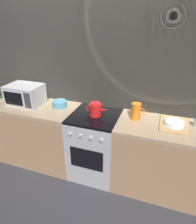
% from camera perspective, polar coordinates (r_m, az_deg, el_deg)
% --- Properties ---
extents(ground_plane, '(8.00, 8.00, 0.00)m').
position_cam_1_polar(ground_plane, '(2.93, -0.81, -16.79)').
color(ground_plane, '#2D2D33').
extents(back_wall, '(3.60, 0.05, 2.40)m').
position_cam_1_polar(back_wall, '(2.57, 1.49, 8.16)').
color(back_wall, '#B2AD9E').
rests_on(back_wall, ground_plane).
extents(counter_left, '(1.20, 0.60, 0.90)m').
position_cam_1_polar(counter_left, '(3.02, -17.23, -5.92)').
color(counter_left, '#997251').
rests_on(counter_left, ground_plane).
extents(stove_unit, '(0.60, 0.63, 0.90)m').
position_cam_1_polar(stove_unit, '(2.64, -0.88, -9.66)').
color(stove_unit, '#9E9EA3').
rests_on(stove_unit, ground_plane).
extents(counter_right, '(1.20, 0.60, 0.90)m').
position_cam_1_polar(counter_right, '(2.54, 19.11, -13.03)').
color(counter_right, '#997251').
rests_on(counter_right, ground_plane).
extents(microwave, '(0.46, 0.35, 0.27)m').
position_cam_1_polar(microwave, '(2.85, -20.52, 4.79)').
color(microwave, '#B2B2B7').
rests_on(microwave, counter_left).
extents(kettle, '(0.28, 0.15, 0.17)m').
position_cam_1_polar(kettle, '(2.37, -0.74, 0.78)').
color(kettle, red).
rests_on(kettle, stove_unit).
extents(mixing_bowl, '(0.20, 0.20, 0.08)m').
position_cam_1_polar(mixing_bowl, '(2.67, -11.22, 2.40)').
color(mixing_bowl, teal).
rests_on(mixing_bowl, counter_left).
extents(pitcher, '(0.16, 0.11, 0.20)m').
position_cam_1_polar(pitcher, '(2.32, 11.04, 0.19)').
color(pitcher, orange).
rests_on(pitcher, counter_right).
extents(dish_pile, '(0.30, 0.40, 0.07)m').
position_cam_1_polar(dish_pile, '(2.33, 21.32, -3.21)').
color(dish_pile, tan).
rests_on(dish_pile, counter_right).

